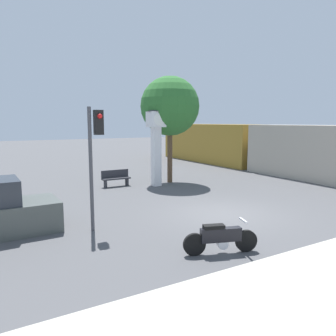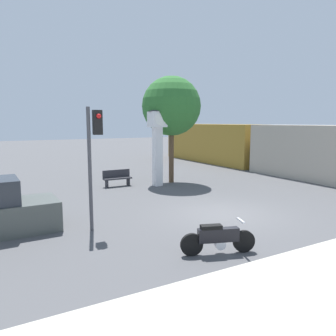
# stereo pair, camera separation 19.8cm
# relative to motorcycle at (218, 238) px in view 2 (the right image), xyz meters

# --- Properties ---
(ground_plane) EXTENTS (120.00, 120.00, 0.00)m
(ground_plane) POSITION_rel_motorcycle_xyz_m (2.62, 3.05, -0.45)
(ground_plane) COLOR #4C4C4F
(motorcycle) EXTENTS (2.03, 0.83, 0.93)m
(motorcycle) POSITION_rel_motorcycle_xyz_m (0.00, 0.00, 0.00)
(motorcycle) COLOR black
(motorcycle) RESTS_ON ground_plane
(clock_tower) EXTENTS (1.03, 1.03, 4.37)m
(clock_tower) POSITION_rel_motorcycle_xyz_m (3.03, 9.47, 2.45)
(clock_tower) COLOR white
(clock_tower) RESTS_ON ground_plane
(freight_train) EXTENTS (2.80, 23.78, 3.40)m
(freight_train) POSITION_rel_motorcycle_xyz_m (12.80, 11.30, 1.25)
(freight_train) COLOR #ADA393
(freight_train) RESTS_ON ground_plane
(traffic_light) EXTENTS (0.50, 0.35, 4.08)m
(traffic_light) POSITION_rel_motorcycle_xyz_m (-2.30, 3.66, 2.36)
(traffic_light) COLOR #47474C
(traffic_light) RESTS_ON ground_plane
(street_tree) EXTENTS (3.46, 3.46, 6.25)m
(street_tree) POSITION_rel_motorcycle_xyz_m (4.26, 10.06, 4.05)
(street_tree) COLOR brown
(street_tree) RESTS_ON ground_plane
(bench) EXTENTS (1.60, 0.44, 0.92)m
(bench) POSITION_rel_motorcycle_xyz_m (0.97, 10.46, 0.04)
(bench) COLOR #2D2D33
(bench) RESTS_ON ground_plane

